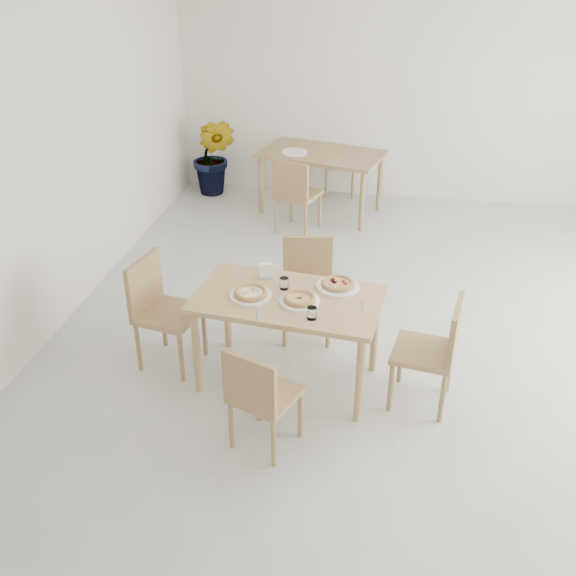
% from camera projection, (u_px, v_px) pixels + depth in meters
% --- Properties ---
extents(main_table, '(1.44, 0.91, 0.75)m').
position_uv_depth(main_table, '(288.00, 308.00, 4.98)').
color(main_table, tan).
rests_on(main_table, ground).
extents(chair_south, '(0.52, 0.52, 0.81)m').
position_uv_depth(chair_south, '(259.00, 393.00, 4.39)').
color(chair_south, '#A27F51').
rests_on(chair_south, ground).
extents(chair_north, '(0.48, 0.48, 0.85)m').
position_uv_depth(chair_north, '(307.00, 281.00, 5.69)').
color(chair_north, '#A27F51').
rests_on(chair_north, ground).
extents(chair_west, '(0.52, 0.52, 0.91)m').
position_uv_depth(chair_west, '(159.00, 305.00, 5.28)').
color(chair_west, '#A27F51').
rests_on(chair_west, ground).
extents(chair_east, '(0.49, 0.49, 0.87)m').
position_uv_depth(chair_east, '(436.00, 347.00, 4.80)').
color(chair_east, '#A27F51').
rests_on(chair_east, ground).
extents(plate_margherita, '(0.30, 0.30, 0.02)m').
position_uv_depth(plate_margherita, '(300.00, 301.00, 4.86)').
color(plate_margherita, white).
rests_on(plate_margherita, main_table).
extents(plate_mushroom, '(0.31, 0.31, 0.02)m').
position_uv_depth(plate_mushroom, '(251.00, 296.00, 4.93)').
color(plate_mushroom, white).
rests_on(plate_mushroom, main_table).
extents(plate_pepperoni, '(0.33, 0.33, 0.02)m').
position_uv_depth(plate_pepperoni, '(338.00, 286.00, 5.06)').
color(plate_pepperoni, white).
rests_on(plate_pepperoni, main_table).
extents(pizza_margherita, '(0.30, 0.30, 0.03)m').
position_uv_depth(pizza_margherita, '(300.00, 299.00, 4.85)').
color(pizza_margherita, tan).
rests_on(pizza_margherita, plate_margherita).
extents(pizza_mushroom, '(0.29, 0.29, 0.03)m').
position_uv_depth(pizza_mushroom, '(251.00, 293.00, 4.92)').
color(pizza_mushroom, tan).
rests_on(pizza_mushroom, plate_mushroom).
extents(pizza_pepperoni, '(0.27, 0.27, 0.03)m').
position_uv_depth(pizza_pepperoni, '(338.00, 284.00, 5.04)').
color(pizza_pepperoni, tan).
rests_on(pizza_pepperoni, plate_pepperoni).
extents(tumbler_a, '(0.07, 0.07, 0.09)m').
position_uv_depth(tumbler_a, '(312.00, 313.00, 4.65)').
color(tumbler_a, white).
rests_on(tumbler_a, main_table).
extents(tumbler_b, '(0.07, 0.07, 0.09)m').
position_uv_depth(tumbler_b, '(284.00, 283.00, 5.02)').
color(tumbler_b, white).
rests_on(tumbler_b, main_table).
extents(napkin_holder, '(0.12, 0.08, 0.13)m').
position_uv_depth(napkin_holder, '(266.00, 271.00, 5.16)').
color(napkin_holder, silver).
rests_on(napkin_holder, main_table).
extents(fork_a, '(0.02, 0.17, 0.01)m').
position_uv_depth(fork_a, '(363.00, 308.00, 4.79)').
color(fork_a, silver).
rests_on(fork_a, main_table).
extents(fork_b, '(0.06, 0.19, 0.01)m').
position_uv_depth(fork_b, '(258.00, 314.00, 4.72)').
color(fork_b, silver).
rests_on(fork_b, main_table).
extents(second_table, '(1.57, 1.12, 0.75)m').
position_uv_depth(second_table, '(321.00, 159.00, 7.96)').
color(second_table, '#A27F51').
rests_on(second_table, ground).
extents(chair_back_s, '(0.54, 0.54, 0.87)m').
position_uv_depth(chair_back_s, '(295.00, 191.00, 7.48)').
color(chair_back_s, '#A27F51').
rests_on(chair_back_s, ground).
extents(chair_back_n, '(0.42, 0.42, 0.80)m').
position_uv_depth(chair_back_n, '(341.00, 157.00, 8.66)').
color(chair_back_n, '#A27F51').
rests_on(chair_back_n, ground).
extents(plate_empty, '(0.30, 0.30, 0.02)m').
position_uv_depth(plate_empty, '(294.00, 152.00, 7.89)').
color(plate_empty, white).
rests_on(plate_empty, second_table).
extents(potted_plant, '(0.60, 0.51, 1.00)m').
position_uv_depth(potted_plant, '(214.00, 156.00, 8.57)').
color(potted_plant, '#2C691F').
rests_on(potted_plant, ground).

